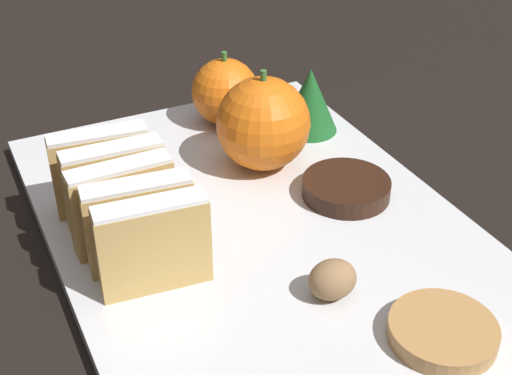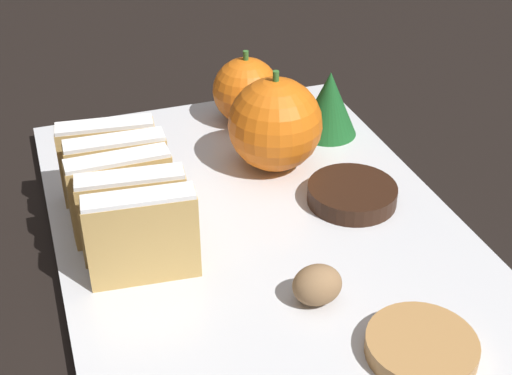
% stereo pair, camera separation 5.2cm
% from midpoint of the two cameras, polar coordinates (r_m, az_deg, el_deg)
% --- Properties ---
extents(ground_plane, '(6.00, 6.00, 0.00)m').
position_cam_midpoint_polar(ground_plane, '(0.54, -2.74, -3.81)').
color(ground_plane, black).
extents(serving_platter, '(0.29, 0.41, 0.01)m').
position_cam_midpoint_polar(serving_platter, '(0.54, -2.76, -3.30)').
color(serving_platter, silver).
rests_on(serving_platter, ground_plane).
extents(stollen_slice_front, '(0.07, 0.03, 0.07)m').
position_cam_midpoint_polar(stollen_slice_front, '(0.47, -11.38, -4.66)').
color(stollen_slice_front, tan).
rests_on(stollen_slice_front, serving_platter).
extents(stollen_slice_second, '(0.07, 0.03, 0.07)m').
position_cam_midpoint_polar(stollen_slice_second, '(0.49, -12.32, -2.98)').
color(stollen_slice_second, tan).
rests_on(stollen_slice_second, serving_platter).
extents(stollen_slice_third, '(0.07, 0.02, 0.07)m').
position_cam_midpoint_polar(stollen_slice_third, '(0.51, -13.51, -1.52)').
color(stollen_slice_third, tan).
rests_on(stollen_slice_third, serving_platter).
extents(stollen_slice_fourth, '(0.07, 0.02, 0.07)m').
position_cam_midpoint_polar(stollen_slice_fourth, '(0.53, -13.97, -0.01)').
color(stollen_slice_fourth, tan).
rests_on(stollen_slice_fourth, serving_platter).
extents(stollen_slice_fifth, '(0.07, 0.03, 0.07)m').
position_cam_midpoint_polar(stollen_slice_fifth, '(0.55, -14.90, 1.24)').
color(stollen_slice_fifth, tan).
rests_on(stollen_slice_fifth, serving_platter).
extents(orange_near, '(0.06, 0.06, 0.07)m').
position_cam_midpoint_polar(orange_near, '(0.66, -4.76, 7.58)').
color(orange_near, orange).
rests_on(orange_near, serving_platter).
extents(orange_far, '(0.08, 0.08, 0.09)m').
position_cam_midpoint_polar(orange_far, '(0.58, -1.97, 5.07)').
color(orange_far, orange).
rests_on(orange_far, serving_platter).
extents(walnut, '(0.03, 0.03, 0.03)m').
position_cam_midpoint_polar(walnut, '(0.46, 2.93, -7.48)').
color(walnut, '#8E6B47').
rests_on(walnut, serving_platter).
extents(chocolate_cookie, '(0.07, 0.07, 0.01)m').
position_cam_midpoint_polar(chocolate_cookie, '(0.56, 4.73, -0.22)').
color(chocolate_cookie, black).
rests_on(chocolate_cookie, serving_platter).
extents(gingerbread_cookie, '(0.07, 0.07, 0.01)m').
position_cam_midpoint_polar(gingerbread_cookie, '(0.45, 11.48, -11.38)').
color(gingerbread_cookie, '#B27F47').
rests_on(gingerbread_cookie, serving_platter).
extents(evergreen_sprig, '(0.05, 0.05, 0.06)m').
position_cam_midpoint_polar(evergreen_sprig, '(0.64, 2.01, 6.96)').
color(evergreen_sprig, '#195623').
rests_on(evergreen_sprig, serving_platter).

